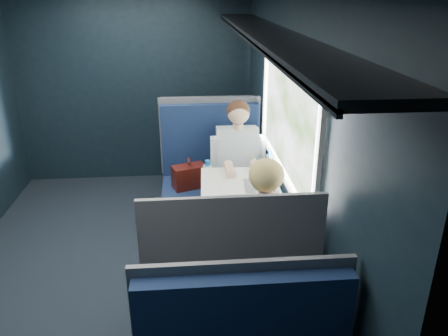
{
  "coord_description": "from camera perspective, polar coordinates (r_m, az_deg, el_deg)",
  "views": [
    {
      "loc": [
        0.62,
        -3.21,
        2.29
      ],
      "look_at": [
        0.9,
        0.0,
        0.95
      ],
      "focal_mm": 35.0,
      "sensor_mm": 36.0,
      "label": 1
    }
  ],
  "objects": [
    {
      "name": "ground",
      "position": [
        3.99,
        -13.33,
        -13.19
      ],
      "size": [
        2.8,
        4.2,
        0.01
      ],
      "primitive_type": "cube",
      "color": "black"
    },
    {
      "name": "room_shell",
      "position": [
        3.36,
        -15.19,
        7.82
      ],
      "size": [
        3.0,
        4.4,
        2.4
      ],
      "color": "black",
      "rests_on": "ground"
    },
    {
      "name": "table",
      "position": [
        3.62,
        2.09,
        -4.12
      ],
      "size": [
        0.62,
        1.0,
        0.74
      ],
      "color": "#54565E",
      "rests_on": "ground"
    },
    {
      "name": "seat_bay_near",
      "position": [
        4.49,
        -1.7,
        -2.01
      ],
      "size": [
        1.04,
        0.62,
        1.26
      ],
      "color": "#0D1A3D",
      "rests_on": "ground"
    },
    {
      "name": "seat_bay_far",
      "position": [
        3.0,
        0.51,
        -16.07
      ],
      "size": [
        1.04,
        0.62,
        1.26
      ],
      "color": "#0D1A3D",
      "rests_on": "ground"
    },
    {
      "name": "seat_row_front",
      "position": [
        5.35,
        -2.2,
        2.02
      ],
      "size": [
        1.04,
        0.51,
        1.16
      ],
      "color": "#0D1A3D",
      "rests_on": "ground"
    },
    {
      "name": "man",
      "position": [
        4.24,
        1.88,
        0.82
      ],
      "size": [
        0.53,
        0.56,
        1.32
      ],
      "color": "black",
      "rests_on": "ground"
    },
    {
      "name": "woman",
      "position": [
        2.99,
        5.06,
        -9.04
      ],
      "size": [
        0.53,
        0.56,
        1.32
      ],
      "color": "black",
      "rests_on": "ground"
    },
    {
      "name": "papers",
      "position": [
        3.66,
        1.4,
        -2.39
      ],
      "size": [
        0.59,
        0.83,
        0.01
      ],
      "primitive_type": "cube",
      "rotation": [
        0.0,
        0.0,
        -0.04
      ],
      "color": "white",
      "rests_on": "table"
    },
    {
      "name": "laptop",
      "position": [
        3.65,
        5.14,
        -1.62
      ],
      "size": [
        0.24,
        0.31,
        0.22
      ],
      "color": "silver",
      "rests_on": "table"
    },
    {
      "name": "bottle_small",
      "position": [
        3.88,
        5.94,
        0.51
      ],
      "size": [
        0.07,
        0.07,
        0.23
      ],
      "color": "silver",
      "rests_on": "table"
    },
    {
      "name": "cup",
      "position": [
        3.97,
        5.14,
        0.23
      ],
      "size": [
        0.07,
        0.07,
        0.09
      ],
      "primitive_type": "cylinder",
      "color": "white",
      "rests_on": "table"
    }
  ]
}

